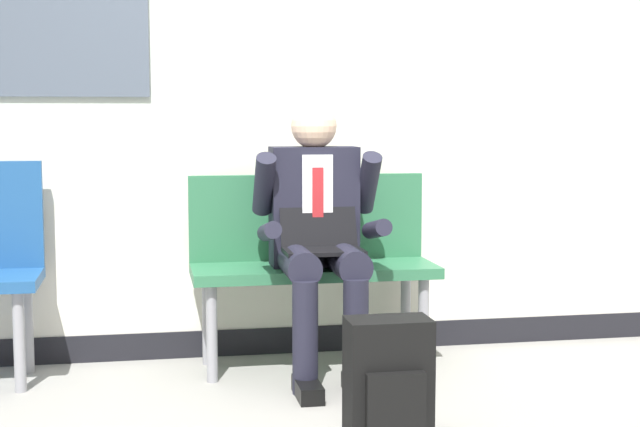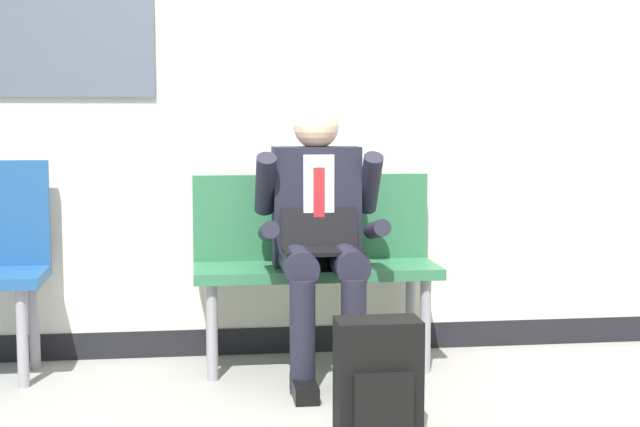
{
  "view_description": "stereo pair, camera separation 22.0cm",
  "coord_description": "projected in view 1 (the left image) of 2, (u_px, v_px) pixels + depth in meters",
  "views": [
    {
      "loc": [
        -0.75,
        -3.92,
        1.19
      ],
      "look_at": [
        0.01,
        0.11,
        0.75
      ],
      "focal_mm": 52.61,
      "sensor_mm": 36.0,
      "label": 1
    },
    {
      "loc": [
        -0.53,
        -3.96,
        1.19
      ],
      "look_at": [
        0.01,
        0.11,
        0.75
      ],
      "focal_mm": 52.61,
      "sensor_mm": 36.0,
      "label": 2
    }
  ],
  "objects": [
    {
      "name": "backpack",
      "position": [
        389.0,
        378.0,
        3.46
      ],
      "size": [
        0.31,
        0.22,
        0.44
      ],
      "color": "black",
      "rests_on": "ground"
    },
    {
      "name": "ground_plane",
      "position": [
        323.0,
        386.0,
        4.1
      ],
      "size": [
        18.0,
        18.0,
        0.0
      ],
      "primitive_type": "plane",
      "color": "gray"
    },
    {
      "name": "bench_with_person",
      "position": [
        311.0,
        253.0,
        4.42
      ],
      "size": [
        1.13,
        0.42,
        0.9
      ],
      "color": "#2D6B47",
      "rests_on": "ground"
    },
    {
      "name": "person_seated",
      "position": [
        319.0,
        231.0,
        4.21
      ],
      "size": [
        0.57,
        0.7,
        1.24
      ],
      "color": "#1E1E2D",
      "rests_on": "ground"
    },
    {
      "name": "station_wall",
      "position": [
        294.0,
        56.0,
        4.59
      ],
      "size": [
        6.97,
        0.17,
        2.95
      ],
      "color": "beige",
      "rests_on": "ground"
    }
  ]
}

